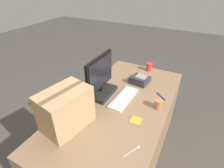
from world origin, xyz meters
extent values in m
plane|color=#47423D|center=(0.00, 0.00, 0.00)|extent=(12.00, 12.00, 0.00)
cube|color=#8C6B4C|center=(0.00, 0.00, 0.38)|extent=(1.80, 0.90, 0.76)
cube|color=black|center=(0.06, 0.26, 0.78)|extent=(0.32, 0.25, 0.04)
cylinder|color=black|center=(0.06, 0.26, 0.82)|extent=(0.04, 0.04, 0.04)
cube|color=black|center=(0.06, 0.26, 1.01)|extent=(0.45, 0.03, 0.34)
cube|color=black|center=(0.06, 0.24, 1.01)|extent=(0.41, 0.01, 0.30)
cube|color=silver|center=(0.09, 0.00, 0.77)|extent=(0.42, 0.16, 0.02)
cube|color=silver|center=(0.09, 0.00, 0.78)|extent=(0.39, 0.13, 0.01)
cube|color=#2D2D33|center=(0.48, -0.03, 0.79)|extent=(0.23, 0.22, 0.05)
cube|color=#2D2D33|center=(0.40, -0.02, 0.83)|extent=(0.06, 0.19, 0.03)
cube|color=gray|center=(0.51, -0.04, 0.81)|extent=(0.13, 0.13, 0.01)
cylinder|color=#BC7547|center=(0.11, -0.34, 0.80)|extent=(0.07, 0.07, 0.08)
cylinder|color=#BC7547|center=(0.11, -0.34, 0.85)|extent=(0.08, 0.08, 0.01)
cylinder|color=red|center=(0.80, -0.04, 0.81)|extent=(0.07, 0.07, 0.10)
cylinder|color=red|center=(0.80, -0.04, 0.86)|extent=(0.08, 0.08, 0.01)
cube|color=#B2B2B7|center=(-0.47, -0.30, 0.76)|extent=(0.12, 0.07, 0.00)
ellipsoid|color=#B2B2B7|center=(-0.40, -0.33, 0.76)|extent=(0.04, 0.04, 0.00)
cube|color=tan|center=(-0.45, 0.27, 0.93)|extent=(0.44, 0.33, 0.34)
cube|color=brown|center=(-0.45, 0.27, 1.10)|extent=(0.39, 0.11, 0.00)
cylinder|color=#1933B2|center=(0.30, -0.33, 0.76)|extent=(0.10, 0.11, 0.01)
cube|color=gold|center=(-0.15, -0.22, 0.76)|extent=(0.09, 0.09, 0.01)
camera|label=1|loc=(-1.23, -0.55, 1.84)|focal=28.00mm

